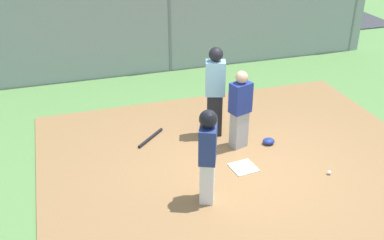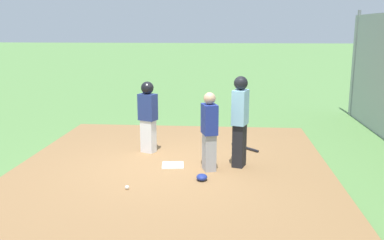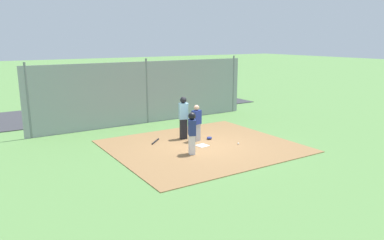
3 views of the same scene
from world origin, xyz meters
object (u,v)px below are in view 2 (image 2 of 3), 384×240
umpire (240,119)px  runner (148,112)px  home_plate (173,165)px  catcher (209,131)px  baseball_bat (245,147)px  catcher_mask (202,177)px  baseball (127,187)px

umpire → runner: size_ratio=1.14×
home_plate → runner: runner is taller
home_plate → runner: (0.93, 0.68, 0.91)m
home_plate → runner: size_ratio=0.27×
catcher → baseball_bat: size_ratio=1.89×
baseball_bat → catcher_mask: bearing=113.8°
catcher → runner: runner is taller
catcher → umpire: umpire is taller
runner → baseball_bat: runner is taller
runner → umpire: bearing=90.7°
baseball_bat → runner: bearing=57.0°
home_plate → catcher_mask: 1.04m
runner → baseball_bat: (0.44, -2.21, -0.89)m
home_plate → catcher: 1.12m
runner → baseball_bat: size_ratio=1.96×
catcher → baseball: (-1.16, 1.39, -0.77)m
baseball → catcher: bearing=-50.2°
home_plate → umpire: umpire is taller
catcher → catcher_mask: (-0.60, 0.11, -0.75)m
catcher → baseball: size_ratio=21.21×
home_plate → umpire: (0.08, -1.36, 0.98)m
catcher → baseball_bat: catcher is taller
catcher_mask → catcher: bearing=-10.0°
home_plate → umpire: size_ratio=0.24×
home_plate → catcher: bearing=-105.3°
umpire → baseball: bearing=53.9°
baseball → umpire: bearing=-54.0°
baseball_bat → baseball: size_ratio=11.20×
umpire → catcher: bearing=43.4°
home_plate → baseball_bat: (1.38, -1.53, 0.02)m
home_plate → baseball: 1.51m
home_plate → baseball: (-1.37, 0.64, 0.03)m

